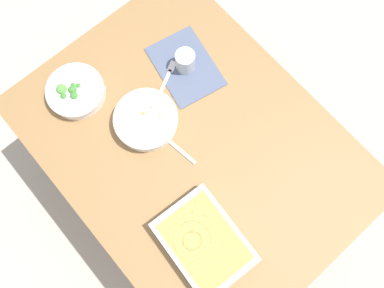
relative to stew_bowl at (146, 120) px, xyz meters
The scene contains 10 objects.
ground_plane 0.79m from the stew_bowl, 22.83° to the left, with size 6.00×6.00×0.00m, color #B2A899.
dining_table 0.22m from the stew_bowl, 22.83° to the left, with size 1.20×0.90×0.74m.
placemat 0.26m from the stew_bowl, 107.18° to the left, with size 0.28×0.20×0.00m, color #4C5670.
stew_bowl is the anchor object (origin of this frame).
broccoli_bowl 0.28m from the stew_bowl, 153.90° to the right, with size 0.21×0.21×0.07m.
baking_dish 0.46m from the stew_bowl, 15.29° to the right, with size 0.31×0.24×0.06m.
drink_cup 0.26m from the stew_bowl, 107.18° to the left, with size 0.07×0.07×0.08m.
spoon_by_stew 0.12m from the stew_bowl, ahead, with size 0.18×0.04×0.01m.
spoon_by_broccoli 0.25m from the stew_bowl, 160.10° to the right, with size 0.10×0.16×0.01m.
fork_on_table 0.18m from the stew_bowl, 117.41° to the left, with size 0.10×0.17×0.01m.
Camera 1 is at (0.25, -0.22, 1.99)m, focal length 34.48 mm.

